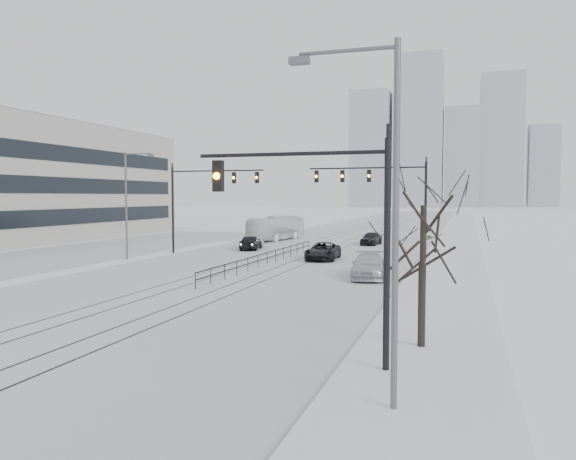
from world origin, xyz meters
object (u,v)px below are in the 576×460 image
at_px(bare_tree, 423,220).
at_px(sedan_nb_front, 323,251).
at_px(traffic_mast_near, 333,221).
at_px(sedan_nb_right, 369,266).
at_px(sedan_nb_far, 371,238).
at_px(sedan_sb_inner, 251,242).
at_px(box_truck, 276,228).
at_px(sedan_sb_outer, 253,241).

bearing_deg(bare_tree, sedan_nb_front, 111.17).
distance_m(traffic_mast_near, sedan_nb_right, 19.95).
xyz_separation_m(traffic_mast_near, bare_tree, (2.41, 3.00, -0.07)).
bearing_deg(bare_tree, sedan_nb_far, 101.58).
distance_m(sedan_sb_inner, box_truck, 12.23).
height_order(sedan_nb_front, box_truck, box_truck).
xyz_separation_m(sedan_sb_outer, sedan_nb_front, (9.28, -7.92, 0.02)).
relative_size(sedan_sb_inner, sedan_sb_outer, 1.01).
bearing_deg(box_truck, sedan_nb_front, 130.05).
distance_m(sedan_sb_inner, sedan_nb_right, 21.26).
height_order(bare_tree, sedan_nb_right, bare_tree).
height_order(traffic_mast_near, sedan_sb_inner, traffic_mast_near).
distance_m(sedan_nb_front, sedan_nb_far, 15.58).
xyz_separation_m(sedan_sb_inner, sedan_nb_front, (9.01, -6.44, -0.01)).
relative_size(traffic_mast_near, sedan_sb_outer, 1.64).
height_order(sedan_sb_inner, box_truck, box_truck).
bearing_deg(box_truck, bare_tree, 125.41).
relative_size(sedan_sb_inner, box_truck, 0.42).
bearing_deg(sedan_nb_front, traffic_mast_near, -78.79).
height_order(bare_tree, sedan_sb_inner, bare_tree).
distance_m(sedan_nb_front, box_truck, 21.32).
bearing_deg(sedan_nb_front, bare_tree, -72.34).
bearing_deg(sedan_nb_right, sedan_sb_outer, 122.58).
height_order(sedan_nb_far, box_truck, box_truck).
xyz_separation_m(traffic_mast_near, sedan_sb_inner, (-16.54, 35.13, -3.83)).
distance_m(traffic_mast_near, sedan_nb_far, 44.77).
relative_size(sedan_sb_outer, sedan_nb_front, 0.82).
relative_size(sedan_nb_front, box_truck, 0.51).
relative_size(sedan_nb_right, sedan_nb_far, 1.27).
height_order(sedan_sb_outer, sedan_nb_far, sedan_nb_far).
bearing_deg(sedan_nb_far, sedan_sb_outer, -139.68).
bearing_deg(bare_tree, box_truck, 114.76).
bearing_deg(sedan_sb_inner, sedan_sb_outer, -90.19).
bearing_deg(box_truck, sedan_nb_far, 176.31).
height_order(traffic_mast_near, box_truck, traffic_mast_near).
xyz_separation_m(sedan_sb_outer, sedan_nb_far, (10.79, 7.58, 0.02)).
bearing_deg(sedan_sb_outer, sedan_nb_right, 120.63).
bearing_deg(traffic_mast_near, sedan_nb_right, 96.35).
height_order(traffic_mast_near, sedan_sb_outer, traffic_mast_near).
bearing_deg(sedan_nb_far, sedan_nb_front, -90.33).
height_order(sedan_sb_inner, sedan_nb_far, sedan_sb_inner).
distance_m(sedan_nb_right, box_truck, 31.99).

